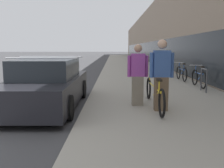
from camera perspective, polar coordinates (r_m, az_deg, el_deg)
sidewalk_slab at (r=25.16m, az=3.93°, el=4.51°), size 4.78×70.00×0.10m
storefront_facade at (r=34.29m, az=15.80°, el=10.37°), size 10.01×70.00×6.30m
tandem_bicycle at (r=6.74m, az=9.65°, el=-2.16°), size 0.52×2.78×0.84m
person_rider at (r=6.33m, az=11.24°, el=1.96°), size 0.60×0.24×1.77m
person_bystander at (r=6.84m, az=5.90°, el=2.07°), size 0.57×0.22×1.67m
bike_rack_hoop at (r=9.56m, az=20.30°, el=1.39°), size 0.05×0.60×0.84m
cruiser_bike_nearest at (r=10.66m, az=19.23°, el=1.31°), size 0.52×1.70×0.87m
cruiser_bike_middle at (r=12.62m, az=15.60°, el=2.45°), size 0.52×1.79×0.86m
cruiser_bike_farthest at (r=14.83m, az=12.60°, el=3.45°), size 0.52×1.76×0.91m
parked_sedan_curbside at (r=7.27m, az=-14.52°, el=-0.26°), size 1.86×4.43×1.43m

